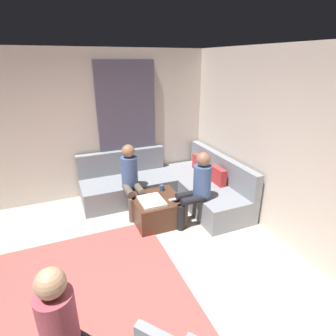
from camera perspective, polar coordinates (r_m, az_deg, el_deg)
The scene contains 13 objects.
ground_plane at distance 3.35m, azimuth -17.24°, elevation -29.09°, with size 6.00×6.00×0.10m, color #B2A899.
wall_back at distance 3.81m, azimuth 28.88°, elevation 1.44°, with size 6.00×0.12×2.70m, color beige.
wall_left at distance 5.24m, azimuth -22.77°, elevation 7.42°, with size 0.12×6.00×2.70m, color beige.
curtain_panel at distance 5.32m, azimuth -8.45°, elevation 7.97°, with size 0.06×1.10×2.50m, color #595166.
area_rug at distance 3.44m, azimuth -15.97°, elevation -25.71°, with size 2.60×2.20×0.01m, color #AD4C47.
sectional_couch at distance 5.14m, azimuth 0.59°, elevation -3.78°, with size 2.10×2.55×0.87m.
ottoman at distance 4.53m, azimuth -2.37°, elevation -8.62°, with size 0.76×0.76×0.42m, color #4C2D1E.
folded_blanket at distance 4.30m, azimuth -3.45°, elevation -6.91°, with size 0.44×0.36×0.04m, color white.
coffee_mug at distance 4.64m, azimuth -1.29°, elevation -4.18°, with size 0.08×0.08×0.10m, color #334C72.
game_remote at distance 4.34m, azimuth 1.17°, elevation -6.64°, with size 0.05×0.15×0.02m, color white.
person_on_couch_back at distance 4.29m, azimuth 6.00°, elevation -3.79°, with size 0.30×0.60×1.20m.
person_on_couch_side at distance 4.62m, azimuth -7.72°, elevation -1.91°, with size 0.60×0.30×1.20m.
person_on_armchair at distance 2.43m, azimuth -20.10°, elevation -29.70°, with size 0.57×0.52×1.18m.
Camera 1 is at (2.17, 0.02, 2.50)m, focal length 29.11 mm.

